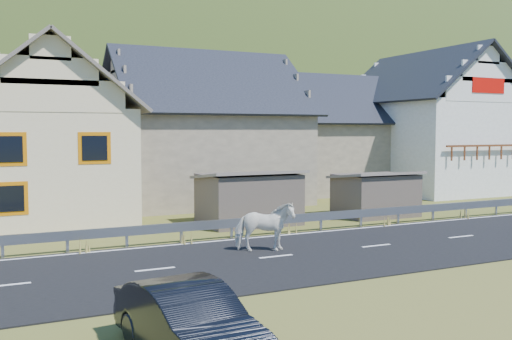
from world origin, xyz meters
TOP-DOWN VIEW (x-y plane):
  - ground at (0.00, 0.00)m, footprint 160.00×160.00m
  - road at (0.00, 0.00)m, footprint 60.00×7.00m
  - lane_markings at (0.00, 0.00)m, footprint 60.00×6.60m
  - guardrail at (-0.00, 3.68)m, footprint 28.10×0.09m
  - shed_left at (-2.00, 6.50)m, footprint 4.30×3.30m
  - shed_right at (4.50, 6.00)m, footprint 3.80×2.90m
  - house_cream at (-10.00, 12.00)m, footprint 7.80×9.80m
  - house_stone_a at (-1.00, 15.00)m, footprint 10.80×9.80m
  - house_stone_b at (9.00, 17.00)m, footprint 9.80×8.80m
  - house_white at (15.00, 14.00)m, footprint 8.80×10.80m
  - mountain at (5.00, 180.00)m, footprint 440.00×280.00m
  - horse at (-3.98, 0.89)m, footprint 1.53×2.17m
  - car at (-9.20, -6.66)m, footprint 1.92×4.29m

SIDE VIEW (x-z plane):
  - mountain at x=5.00m, z-range -150.00..110.00m
  - ground at x=0.00m, z-range 0.00..0.00m
  - road at x=0.00m, z-range 0.00..0.04m
  - lane_markings at x=0.00m, z-range 0.04..0.05m
  - guardrail at x=0.00m, z-range 0.19..0.94m
  - car at x=-9.20m, z-range 0.00..1.37m
  - horse at x=-3.98m, z-range 0.04..1.71m
  - shed_right at x=4.50m, z-range -0.10..2.10m
  - shed_left at x=-2.00m, z-range -0.10..2.30m
  - house_stone_b at x=9.00m, z-range 0.19..8.29m
  - house_cream at x=-10.00m, z-range 0.21..8.51m
  - house_stone_a at x=-1.00m, z-range 0.18..9.08m
  - house_white at x=15.00m, z-range 0.21..9.91m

